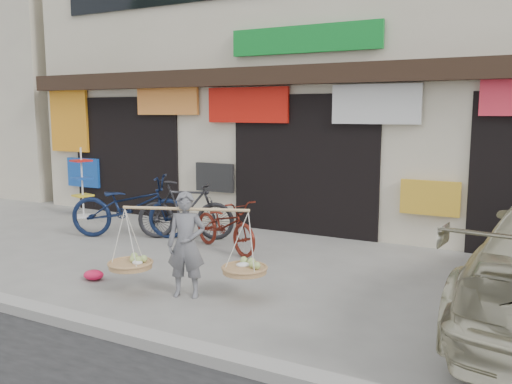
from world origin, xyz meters
The scene contains 10 objects.
ground centered at (0.00, 0.00, 0.00)m, with size 70.00×70.00×0.00m, color gray.
kerb centered at (0.00, -2.00, 0.06)m, with size 70.00×0.25×0.12m, color gray.
shophouse_block centered at (0.00, 6.42, 3.45)m, with size 14.00×6.32×7.00m.
neighbor_west centered at (-13.50, 7.00, 3.00)m, with size 12.00×7.00×6.00m, color beige.
street_vendor centered at (0.16, -0.59, 0.62)m, with size 1.98×1.08×1.36m.
bike_0 centered at (-2.73, 1.61, 0.60)m, with size 0.79×2.27×1.19m, color #0E1935.
bike_1 centered at (-1.73, 1.99, 0.55)m, with size 0.52×1.83×1.10m, color black.
bike_2 centered at (-0.64, 1.64, 0.45)m, with size 0.60×1.71×0.90m, color #56180E.
display_rack centered at (-5.05, 2.65, 0.63)m, with size 0.46×0.46×1.58m.
red_bag centered at (-1.42, -0.66, 0.07)m, with size 0.31×0.25×0.14m, color red.
Camera 1 is at (4.17, -6.08, 2.37)m, focal length 38.00 mm.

